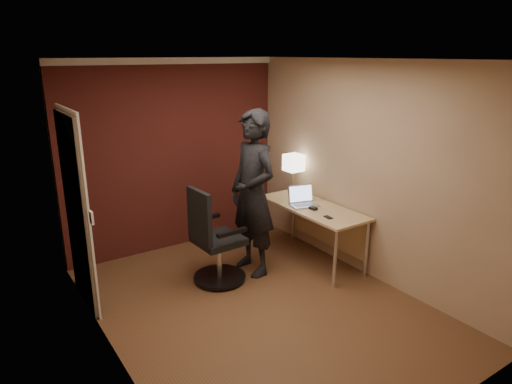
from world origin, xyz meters
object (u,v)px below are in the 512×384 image
(laptop, at_px, (302,199))
(phone, at_px, (328,217))
(desk, at_px, (317,215))
(office_chair, at_px, (213,243))
(desk_lamp, at_px, (294,163))
(mouse, at_px, (313,208))
(person, at_px, (253,194))

(laptop, height_order, phone, laptop)
(desk, relative_size, laptop, 3.91)
(phone, bearing_deg, office_chair, 162.14)
(desk, distance_m, office_chair, 1.40)
(desk_lamp, distance_m, laptop, 0.60)
(laptop, distance_m, mouse, 0.24)
(laptop, bearing_deg, desk, -46.35)
(person, bearing_deg, desk_lamp, 111.26)
(desk, height_order, person, person)
(desk_lamp, relative_size, mouse, 5.35)
(desk_lamp, distance_m, office_chair, 1.64)
(person, bearing_deg, phone, 45.61)
(mouse, xyz_separation_m, office_chair, (-1.24, 0.27, -0.25))
(mouse, bearing_deg, desk, 30.51)
(desk, bearing_deg, mouse, -146.65)
(phone, distance_m, person, 0.91)
(desk, xyz_separation_m, person, (-0.85, 0.18, 0.38))
(laptop, relative_size, mouse, 3.84)
(desk, xyz_separation_m, phone, (-0.19, -0.41, 0.13))
(mouse, bearing_deg, office_chair, 164.77)
(desk, xyz_separation_m, laptop, (-0.13, 0.14, 0.19))
(office_chair, bearing_deg, desk_lamp, 15.35)
(desk, distance_m, phone, 0.48)
(mouse, distance_m, person, 0.79)
(desk_lamp, xyz_separation_m, person, (-0.91, -0.40, -0.17))
(phone, bearing_deg, desk_lamp, 83.46)
(desk, bearing_deg, office_chair, 172.81)
(desk, distance_m, desk_lamp, 0.79)
(phone, bearing_deg, person, 146.19)
(phone, xyz_separation_m, office_chair, (-1.19, 0.59, -0.24))
(laptop, distance_m, person, 0.74)
(phone, bearing_deg, desk, 73.21)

